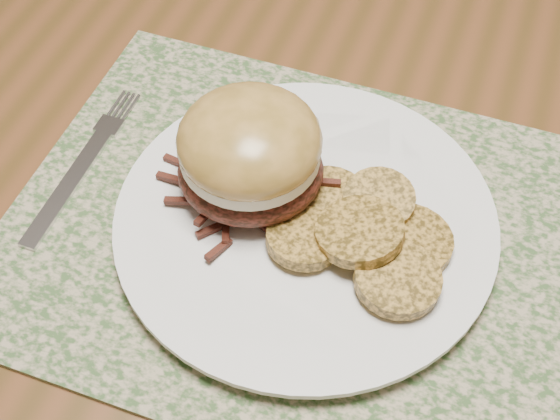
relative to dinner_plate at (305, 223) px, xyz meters
The scene contains 5 objects.
placemat 0.02m from the dinner_plate, 27.64° to the right, with size 0.45×0.33×0.00m, color #3A562C.
dinner_plate is the anchor object (origin of this frame).
pork_sandwich 0.07m from the dinner_plate, 166.80° to the left, with size 0.14×0.13×0.08m.
roasted_potatoes 0.05m from the dinner_plate, ahead, with size 0.15×0.13×0.03m.
fork 0.18m from the dinner_plate, behind, with size 0.02×0.17×0.00m.
Camera 1 is at (-0.21, -0.41, 1.22)m, focal length 50.00 mm.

